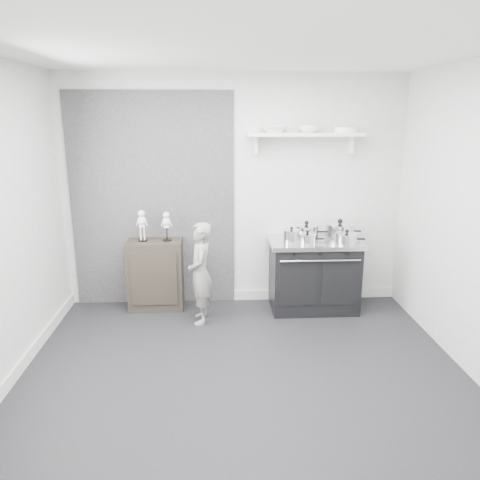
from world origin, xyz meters
name	(u,v)px	position (x,y,z in m)	size (l,w,h in m)	color
ground	(243,377)	(0.00, 0.00, 0.00)	(4.00, 4.00, 0.00)	black
room_shell	(231,190)	(-0.09, 0.15, 1.64)	(4.02, 3.62, 2.71)	#BBBCB9
wall_shelf	(305,135)	(0.80, 1.68, 2.01)	(1.30, 0.26, 0.24)	white
stove	(314,274)	(0.92, 1.48, 0.42)	(1.05, 0.65, 0.84)	black
side_cabinet	(156,274)	(-0.93, 1.61, 0.41)	(0.63, 0.37, 0.82)	black
child	(200,273)	(-0.39, 1.18, 0.56)	(0.41, 0.27, 1.13)	gray
pot_front_left	(291,236)	(0.63, 1.37, 0.92)	(0.28, 0.19, 0.19)	silver
pot_back_left	(306,231)	(0.84, 1.59, 0.92)	(0.37, 0.29, 0.20)	silver
pot_back_right	(340,231)	(1.23, 1.58, 0.92)	(0.42, 0.34, 0.22)	silver
pot_front_right	(347,238)	(1.23, 1.29, 0.90)	(0.33, 0.24, 0.17)	silver
pot_front_center	(307,238)	(0.80, 1.34, 0.90)	(0.30, 0.21, 0.15)	silver
skeleton_full	(142,223)	(-1.06, 1.61, 1.03)	(0.12, 0.08, 0.42)	silver
skeleton_torso	(167,224)	(-0.78, 1.61, 1.02)	(0.11, 0.07, 0.39)	silver
bowl_large	(274,129)	(0.44, 1.67, 2.08)	(0.29, 0.29, 0.07)	white
bowl_small	(309,129)	(0.84, 1.67, 2.08)	(0.24, 0.24, 0.08)	white
plate_stack	(346,130)	(1.26, 1.67, 2.07)	(0.26, 0.26, 0.06)	white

